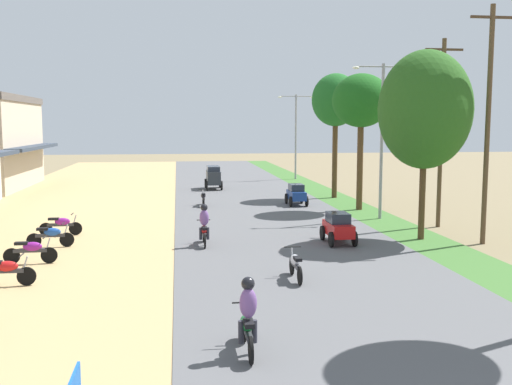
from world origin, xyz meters
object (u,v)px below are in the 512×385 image
at_px(streetlamp_mid, 296,130).
at_px(car_van_charcoal, 213,176).
at_px(car_hatchback_red, 338,227).
at_px(utility_pole_near, 488,122).
at_px(median_tree_fourth, 336,101).
at_px(utility_pole_far, 441,130).
at_px(parked_motorbike_fifth, 31,250).
at_px(parked_motorbike_sixth, 51,235).
at_px(median_tree_second, 425,110).
at_px(streetlamp_near, 382,130).
at_px(motorbike_ahead_fourth, 204,226).
at_px(motorbike_ahead_fifth, 203,197).
at_px(parked_motorbike_fourth, 5,270).
at_px(car_hatchback_blue, 296,194).
at_px(parked_motorbike_seventh, 61,224).
at_px(motorbike_ahead_third, 296,264).
at_px(motorbike_ahead_second, 247,317).
at_px(median_tree_third, 361,102).

distance_m(streetlamp_mid, car_van_charcoal, 10.83).
bearing_deg(car_hatchback_red, utility_pole_near, -5.15).
bearing_deg(median_tree_fourth, utility_pole_far, -79.36).
relative_size(parked_motorbike_fifth, parked_motorbike_sixth, 1.00).
relative_size(median_tree_second, streetlamp_near, 1.00).
bearing_deg(motorbike_ahead_fourth, car_van_charcoal, 85.49).
height_order(median_tree_second, motorbike_ahead_fourth, median_tree_second).
relative_size(utility_pole_far, car_van_charcoal, 3.62).
bearing_deg(streetlamp_near, motorbike_ahead_fifth, 146.70).
distance_m(car_hatchback_red, motorbike_ahead_fourth, 5.34).
relative_size(parked_motorbike_fourth, car_van_charcoal, 0.75).
xyz_separation_m(utility_pole_near, car_van_charcoal, (-9.63, 20.92, -3.89)).
height_order(parked_motorbike_fourth, streetlamp_mid, streetlamp_mid).
height_order(car_hatchback_blue, motorbike_ahead_fourth, motorbike_ahead_fourth).
relative_size(parked_motorbike_seventh, motorbike_ahead_third, 1.00).
relative_size(parked_motorbike_fourth, motorbike_ahead_second, 1.00).
relative_size(car_hatchback_red, motorbike_ahead_second, 1.11).
xyz_separation_m(streetlamp_near, utility_pole_far, (2.01, -2.38, 0.02)).
xyz_separation_m(parked_motorbike_fourth, motorbike_ahead_third, (8.64, -0.46, 0.02)).
bearing_deg(parked_motorbike_seventh, median_tree_second, -10.71).
distance_m(motorbike_ahead_second, motorbike_ahead_fourth, 11.14).
height_order(utility_pole_far, car_van_charcoal, utility_pole_far).
distance_m(streetlamp_near, car_hatchback_red, 7.92).
distance_m(parked_motorbike_sixth, median_tree_third, 17.92).
bearing_deg(motorbike_ahead_third, car_hatchback_red, 61.86).
distance_m(median_tree_third, motorbike_ahead_fifth, 10.48).
relative_size(utility_pole_far, motorbike_ahead_fifth, 4.84).
xyz_separation_m(parked_motorbike_fourth, car_hatchback_blue, (12.00, 15.94, 0.19)).
bearing_deg(utility_pole_far, median_tree_third, 110.66).
bearing_deg(car_hatchback_red, median_tree_second, 7.13).
xyz_separation_m(parked_motorbike_sixth, car_van_charcoal, (7.51, 19.56, 0.47)).
relative_size(utility_pole_near, motorbike_ahead_second, 5.25).
bearing_deg(motorbike_ahead_fourth, median_tree_fourth, 57.31).
distance_m(parked_motorbike_sixth, streetlamp_mid, 30.81).
bearing_deg(motorbike_ahead_fourth, streetlamp_mid, 71.41).
bearing_deg(parked_motorbike_seventh, motorbike_ahead_fourth, -26.70).
distance_m(streetlamp_near, motorbike_ahead_fourth, 11.30).
height_order(parked_motorbike_seventh, motorbike_ahead_second, motorbike_ahead_second).
height_order(parked_motorbike_fourth, car_hatchback_red, car_hatchback_red).
bearing_deg(median_tree_third, motorbike_ahead_third, -114.56).
xyz_separation_m(parked_motorbike_sixth, median_tree_third, (14.97, 8.19, 5.49)).
relative_size(streetlamp_near, car_hatchback_blue, 3.86).
distance_m(median_tree_third, median_tree_fourth, 5.42).
bearing_deg(utility_pole_near, parked_motorbike_fifth, -175.37).
height_order(parked_motorbike_fourth, parked_motorbike_fifth, same).
xyz_separation_m(median_tree_second, streetlamp_mid, (0.12, 26.98, -1.13)).
xyz_separation_m(streetlamp_near, car_hatchback_red, (-3.80, -5.84, -3.77)).
relative_size(utility_pole_far, car_hatchback_blue, 4.34).
distance_m(utility_pole_far, car_van_charcoal, 19.76).
bearing_deg(median_tree_fourth, parked_motorbike_fifth, -132.72).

